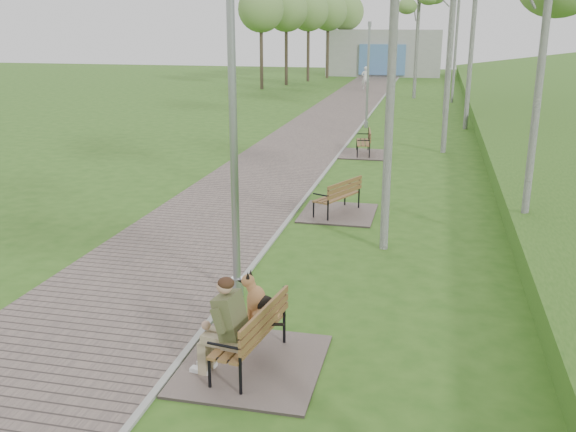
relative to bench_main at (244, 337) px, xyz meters
name	(u,v)px	position (x,y,z in m)	size (l,w,h in m)	color
ground	(220,310)	(-0.93, 1.67, -0.47)	(120.00, 120.00, 0.00)	#2F5A1A
walkway	(328,121)	(-2.68, 23.17, -0.45)	(3.50, 67.00, 0.04)	#665852
kerb	(364,122)	(-0.93, 23.17, -0.44)	(0.10, 67.00, 0.05)	#999993
building_north	(385,53)	(-2.43, 52.65, 1.53)	(10.00, 5.20, 4.00)	#9E9E99
bench_main	(244,337)	(0.00, 0.00, 0.00)	(1.91, 2.12, 1.66)	#665852
bench_second	(337,206)	(0.12, 7.66, -0.26)	(1.80, 2.00, 1.11)	#665852
bench_third	(363,149)	(-0.10, 15.32, -0.26)	(1.81, 2.01, 1.11)	#665852
lamp_post_near	(234,146)	(-0.82, 2.32, 2.18)	(0.22, 0.22, 5.68)	gray
lamp_post_second	(368,79)	(-0.67, 21.62, 1.70)	(0.18, 0.18, 4.64)	gray
lamp_post_third	(392,54)	(-0.62, 35.90, 2.18)	(0.22, 0.22, 5.67)	gray
pedestrian_near	(365,78)	(-2.64, 38.94, 0.34)	(0.59, 0.39, 1.62)	white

